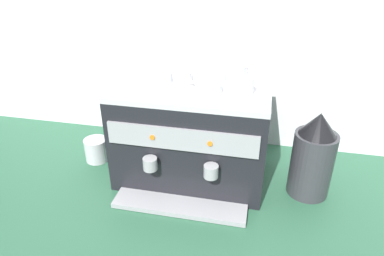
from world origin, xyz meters
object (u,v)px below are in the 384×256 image
at_px(ceramic_cup_0, 183,75).
at_px(espresso_machine, 192,134).
at_px(ceramic_cup_2, 237,74).
at_px(ceramic_bowl_2, 216,75).
at_px(milk_pitcher, 96,150).
at_px(ceramic_bowl_0, 158,77).
at_px(ceramic_cup_1, 245,85).
at_px(ceramic_bowl_1, 209,88).
at_px(coffee_grinder, 313,157).

bearing_deg(ceramic_cup_0, espresso_machine, -35.54).
height_order(ceramic_cup_2, ceramic_bowl_2, ceramic_cup_2).
bearing_deg(espresso_machine, milk_pitcher, 177.17).
xyz_separation_m(ceramic_bowl_0, ceramic_bowl_2, (0.23, 0.08, -0.00)).
height_order(ceramic_bowl_0, milk_pitcher, ceramic_bowl_0).
height_order(ceramic_cup_1, ceramic_bowl_2, ceramic_cup_1).
relative_size(ceramic_cup_1, ceramic_cup_2, 0.87).
distance_m(ceramic_bowl_1, milk_pitcher, 0.68).
bearing_deg(coffee_grinder, ceramic_cup_2, 165.19).
relative_size(ceramic_bowl_0, coffee_grinder, 0.32).
bearing_deg(milk_pitcher, espresso_machine, -2.83).
xyz_separation_m(ceramic_bowl_0, milk_pitcher, (-0.33, -0.01, -0.39)).
bearing_deg(ceramic_cup_0, milk_pitcher, -179.26).
distance_m(ceramic_cup_2, ceramic_bowl_0, 0.32).
xyz_separation_m(ceramic_cup_1, milk_pitcher, (-0.69, 0.05, -0.41)).
xyz_separation_m(ceramic_bowl_2, coffee_grinder, (0.42, -0.13, -0.27)).
height_order(coffee_grinder, milk_pitcher, coffee_grinder).
distance_m(ceramic_cup_1, ceramic_cup_2, 0.11).
bearing_deg(ceramic_bowl_0, ceramic_cup_2, 7.13).
distance_m(ceramic_bowl_2, coffee_grinder, 0.52).
distance_m(ceramic_cup_0, ceramic_bowl_1, 0.14).
xyz_separation_m(ceramic_cup_2, coffee_grinder, (0.33, -0.09, -0.29)).
xyz_separation_m(espresso_machine, ceramic_cup_1, (0.21, -0.03, 0.25)).
bearing_deg(ceramic_cup_2, ceramic_cup_0, -168.81).
xyz_separation_m(ceramic_cup_1, ceramic_bowl_2, (-0.13, 0.14, -0.02)).
bearing_deg(coffee_grinder, espresso_machine, 178.00).
height_order(espresso_machine, ceramic_cup_2, ceramic_cup_2).
distance_m(ceramic_cup_1, ceramic_bowl_1, 0.14).
distance_m(ceramic_bowl_0, ceramic_bowl_1, 0.24).
relative_size(ceramic_cup_2, milk_pitcher, 0.93).
xyz_separation_m(ceramic_bowl_1, ceramic_bowl_2, (0.01, 0.15, -0.00)).
bearing_deg(milk_pitcher, ceramic_bowl_1, -6.76).
relative_size(ceramic_bowl_0, milk_pitcher, 1.05).
distance_m(espresso_machine, coffee_grinder, 0.51).
bearing_deg(coffee_grinder, ceramic_cup_0, 175.10).
height_order(ceramic_cup_2, ceramic_bowl_1, ceramic_cup_2).
bearing_deg(ceramic_bowl_1, ceramic_cup_2, 50.41).
relative_size(ceramic_bowl_0, ceramic_bowl_2, 1.18).
distance_m(ceramic_cup_2, ceramic_bowl_2, 0.10).
bearing_deg(ceramic_cup_1, ceramic_cup_2, 111.82).
bearing_deg(ceramic_bowl_2, ceramic_bowl_1, -91.87).
xyz_separation_m(ceramic_bowl_2, milk_pitcher, (-0.56, -0.09, -0.39)).
distance_m(ceramic_cup_1, ceramic_bowl_2, 0.19).
xyz_separation_m(ceramic_cup_1, ceramic_bowl_0, (-0.36, 0.06, -0.02)).
relative_size(ceramic_cup_0, coffee_grinder, 0.29).
distance_m(ceramic_cup_2, milk_pitcher, 0.77).
distance_m(ceramic_bowl_0, coffee_grinder, 0.71).
relative_size(ceramic_bowl_1, milk_pitcher, 0.88).
distance_m(ceramic_cup_1, coffee_grinder, 0.41).
distance_m(ceramic_cup_2, ceramic_bowl_1, 0.15).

